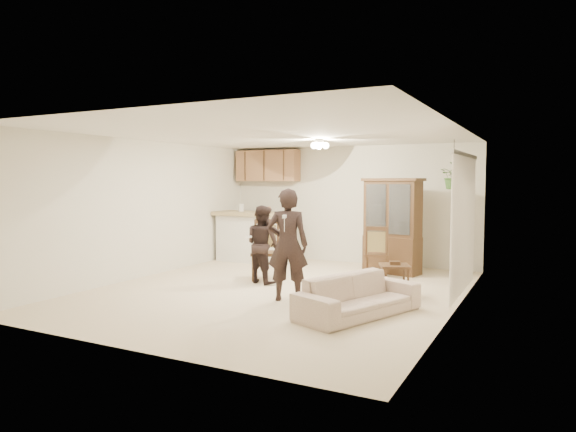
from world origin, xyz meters
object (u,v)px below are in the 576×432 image
at_px(sofa, 358,288).
at_px(chair_hutch_left, 280,250).
at_px(china_hutch, 392,226).
at_px(adult, 288,240).
at_px(child, 263,244).
at_px(chair_hutch_right, 376,263).
at_px(side_table, 394,279).
at_px(chair_bar, 265,263).

bearing_deg(sofa, chair_hutch_left, 63.25).
bearing_deg(china_hutch, sofa, -68.84).
distance_m(sofa, adult, 1.36).
distance_m(child, chair_hutch_right, 2.14).
bearing_deg(child, side_table, -159.76).
xyz_separation_m(side_table, chair_hutch_right, (-0.69, 1.28, 0.02)).
bearing_deg(side_table, adult, -141.74).
bearing_deg(chair_hutch_right, side_table, 102.19).
distance_m(side_table, chair_hutch_right, 1.46).
height_order(sofa, chair_hutch_right, chair_hutch_right).
bearing_deg(chair_bar, chair_hutch_right, 9.68).
height_order(sofa, china_hutch, china_hutch).
bearing_deg(child, adult, 153.83).
relative_size(sofa, chair_hutch_left, 1.91).
bearing_deg(chair_hutch_left, child, -44.63).
xyz_separation_m(adult, chair_bar, (-1.08, 1.24, -0.60)).
height_order(china_hutch, side_table, china_hutch).
relative_size(chair_bar, chair_hutch_right, 1.12).
bearing_deg(china_hutch, chair_bar, -124.38).
height_order(child, chair_hutch_left, child).
bearing_deg(child, china_hutch, -113.16).
bearing_deg(adult, chair_bar, -69.34).
height_order(sofa, side_table, sofa).
xyz_separation_m(adult, side_table, (1.32, 1.04, -0.65)).
bearing_deg(side_table, chair_bar, 175.26).
bearing_deg(chair_hutch_left, adult, -34.98).
distance_m(adult, child, 1.39).
xyz_separation_m(china_hutch, chair_bar, (-1.83, -1.68, -0.59)).
relative_size(china_hutch, side_table, 3.13).
relative_size(chair_bar, chair_hutch_left, 1.09).
distance_m(sofa, china_hutch, 3.31).
height_order(side_table, chair_hutch_right, chair_hutch_right).
bearing_deg(china_hutch, chair_hutch_left, -170.01).
height_order(side_table, chair_bar, chair_bar).
distance_m(sofa, side_table, 1.37).
distance_m(child, chair_bar, 0.47).
distance_m(side_table, chair_hutch_left, 3.66).
xyz_separation_m(china_hutch, chair_hutch_right, (-0.12, -0.59, -0.63)).
relative_size(sofa, child, 1.39).
relative_size(sofa, china_hutch, 1.03).
bearing_deg(china_hutch, child, -118.55).
relative_size(child, side_table, 2.34).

